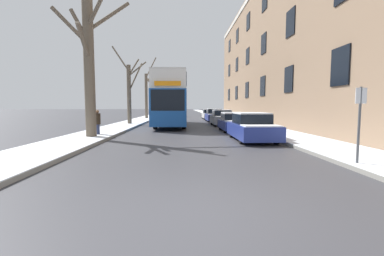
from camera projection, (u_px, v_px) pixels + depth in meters
name	position (u px, v px, depth m)	size (l,w,h in m)	color
ground_plane	(205.00, 211.00, 4.35)	(320.00, 320.00, 0.00)	#38383D
sidewalk_left	(160.00, 114.00, 56.93)	(2.70, 130.00, 0.16)	gray
sidewalk_right	(210.00, 114.00, 57.31)	(2.70, 130.00, 0.16)	gray
terrace_facade_right	(298.00, 54.00, 26.42)	(9.10, 39.97, 14.33)	#8C7056
bare_tree_left_0	(89.00, 61.00, 13.50)	(3.55, 3.03, 7.69)	brown
bare_tree_left_1	(129.00, 90.00, 24.00)	(3.20, 2.33, 7.30)	brown
bare_tree_left_2	(147.00, 94.00, 34.80)	(2.08, 1.87, 8.33)	brown
bare_tree_left_3	(156.00, 98.00, 45.77)	(2.39, 3.29, 6.65)	brown
double_decker_bus	(172.00, 98.00, 23.24)	(2.61, 11.57, 4.43)	#194C99
parked_car_0	(252.00, 127.00, 13.36)	(1.88, 4.31, 1.44)	navy
parked_car_1	(233.00, 122.00, 18.32)	(1.75, 3.92, 1.35)	navy
parked_car_2	(222.00, 118.00, 23.85)	(1.82, 3.95, 1.46)	slate
parked_car_3	(214.00, 116.00, 29.94)	(1.79, 4.52, 1.50)	navy
parked_car_4	(209.00, 114.00, 35.95)	(1.70, 4.36, 1.36)	silver
oncoming_van	(171.00, 109.00, 44.90)	(1.92, 5.04, 2.46)	white
pedestrian_left_sidewalk	(98.00, 122.00, 14.80)	(0.34, 0.34, 1.57)	navy
street_sign_post	(359.00, 122.00, 7.22)	(0.32, 0.07, 2.32)	#4C4F54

